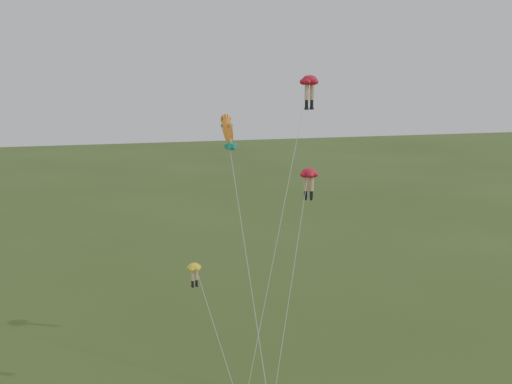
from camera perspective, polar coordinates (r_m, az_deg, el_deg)
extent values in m
ellipsoid|color=red|center=(42.70, 5.38, 11.09)|extent=(1.74, 1.74, 0.74)
cylinder|color=tan|center=(42.59, 5.10, 9.92)|extent=(0.33, 0.33, 1.13)
cylinder|color=black|center=(42.62, 5.08, 8.78)|extent=(0.26, 0.26, 0.56)
cube|color=black|center=(42.64, 5.07, 8.30)|extent=(0.25, 0.36, 0.16)
cylinder|color=tan|center=(42.83, 5.62, 9.92)|extent=(0.33, 0.33, 1.13)
cylinder|color=black|center=(42.86, 5.60, 8.79)|extent=(0.26, 0.26, 0.56)
cube|color=black|center=(42.88, 5.59, 8.30)|extent=(0.25, 0.36, 0.16)
cylinder|color=silver|center=(39.62, 2.45, -3.21)|extent=(6.60, 6.97, 20.32)
ellipsoid|color=red|center=(41.23, 5.31, 1.94)|extent=(1.84, 1.84, 0.69)
cylinder|color=tan|center=(41.39, 5.00, 0.85)|extent=(0.30, 0.30, 1.05)
cylinder|color=black|center=(41.54, 4.98, -0.22)|extent=(0.24, 0.24, 0.52)
cube|color=black|center=(41.61, 4.97, -0.68)|extent=(0.29, 0.35, 0.15)
cylinder|color=tan|center=(41.35, 5.58, 0.82)|extent=(0.30, 0.30, 1.05)
cylinder|color=black|center=(41.50, 5.56, -0.24)|extent=(0.24, 0.24, 0.52)
cube|color=black|center=(41.57, 5.55, -0.70)|extent=(0.29, 0.35, 0.15)
cylinder|color=silver|center=(39.24, 3.67, -8.40)|extent=(4.55, 6.38, 13.75)
ellipsoid|color=yellow|center=(36.10, -6.20, -7.42)|extent=(1.14, 1.14, 0.46)
cylinder|color=tan|center=(36.22, -6.38, -8.26)|extent=(0.20, 0.20, 0.70)
cylinder|color=black|center=(36.40, -6.36, -9.04)|extent=(0.16, 0.16, 0.35)
cube|color=black|center=(36.48, -6.35, -9.37)|extent=(0.17, 0.23, 0.10)
cylinder|color=tan|center=(36.33, -5.98, -8.19)|extent=(0.20, 0.20, 0.70)
cylinder|color=black|center=(36.51, -5.96, -8.97)|extent=(0.16, 0.16, 0.35)
cube|color=black|center=(36.59, -5.95, -9.30)|extent=(0.17, 0.23, 0.10)
cylinder|color=silver|center=(36.34, -3.83, -14.33)|extent=(2.26, 3.35, 8.78)
ellipsoid|color=yellow|center=(44.56, -2.87, 6.34)|extent=(1.00, 2.95, 2.78)
sphere|color=yellow|center=(44.56, -2.87, 6.34)|extent=(0.94, 1.30, 1.27)
cone|color=#158873|center=(44.56, -2.87, 6.34)|extent=(0.74, 1.21, 1.21)
cone|color=#158873|center=(44.56, -2.87, 6.34)|extent=(0.74, 1.21, 1.21)
cone|color=#158873|center=(44.56, -2.87, 6.34)|extent=(0.42, 0.68, 0.68)
cone|color=#158873|center=(44.56, -2.87, 6.34)|extent=(0.42, 0.68, 0.68)
cone|color=red|center=(44.56, -2.87, 6.34)|extent=(0.46, 0.68, 0.67)
cylinder|color=silver|center=(40.34, -1.01, -5.95)|extent=(0.23, 12.07, 16.24)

